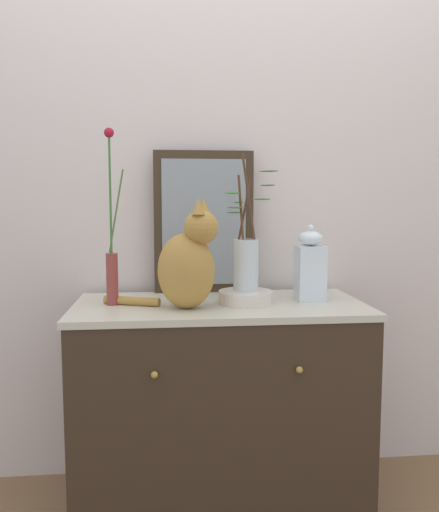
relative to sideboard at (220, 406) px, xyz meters
name	(u,v)px	position (x,y,z in m)	size (l,w,h in m)	color
ground_plane	(220,505)	(0.00, 0.00, -0.41)	(6.00, 6.00, 0.00)	olive
wall_back	(211,178)	(0.00, 0.34, 0.89)	(4.40, 0.08, 2.60)	silver
sideboard	(220,406)	(0.00, 0.00, 0.00)	(1.10, 0.56, 0.82)	#39291D
mirror_leaning	(204,222)	(-0.04, 0.25, 0.70)	(0.42, 0.03, 0.60)	#3A2C1C
cat_sitting	(188,264)	(-0.12, -0.09, 0.57)	(0.44, 0.25, 0.39)	#B4853D
vase_slim_green	(112,258)	(-0.40, 0.01, 0.58)	(0.07, 0.04, 0.65)	brown
bowl_porcelain	(246,297)	(0.10, -0.02, 0.43)	(0.21, 0.21, 0.05)	silver
vase_glass_clear	(246,259)	(0.10, -0.02, 0.58)	(0.20, 0.23, 0.51)	silver
jar_lidded_porcelain	(310,267)	(0.36, 0.02, 0.54)	(0.11, 0.11, 0.30)	white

